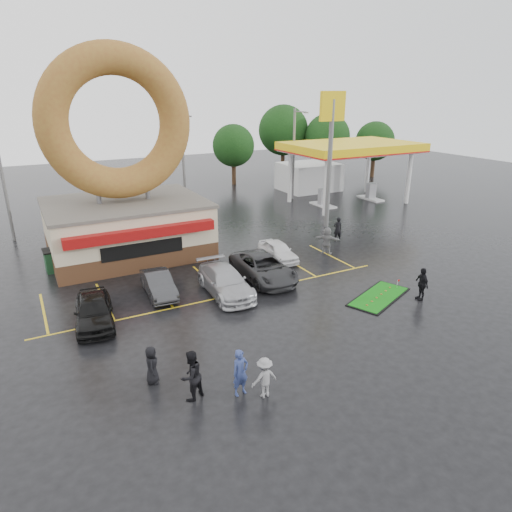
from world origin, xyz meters
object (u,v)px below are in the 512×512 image
streetlight_left (2,177)px  streetlight_mid (184,162)px  car_white (278,251)px  dumpster (61,259)px  car_grey (263,268)px  person_blue (240,372)px  car_silver (225,282)px  shell_sign (331,135)px  car_dgrey (159,284)px  donut_shop (123,190)px  putting_green (379,297)px  gas_station (332,162)px  streetlight_right (294,152)px  car_black (94,310)px  person_cameraman (422,284)px

streetlight_left → streetlight_mid: bearing=4.1°
car_white → dumpster: bearing=161.2°
streetlight_left → car_grey: bearing=-49.8°
person_blue → car_silver: bearing=60.5°
shell_sign → car_dgrey: bearing=-157.6°
donut_shop → streetlight_mid: size_ratio=1.50×
donut_shop → putting_green: 17.63m
shell_sign → streetlight_left: size_ratio=1.18×
gas_station → dumpster: (-27.50, -8.97, -3.05)m
streetlight_left → car_silver: (10.13, -16.16, -4.05)m
streetlight_right → putting_green: streetlight_right is taller
streetlight_left → car_grey: streetlight_left is taller
shell_sign → dumpster: size_ratio=5.89×
car_dgrey → car_grey: bearing=-3.7°
donut_shop → car_dgrey: 8.53m
streetlight_mid → car_black: size_ratio=2.07×
dumpster → car_grey: bearing=-37.4°
streetlight_mid → car_black: streetlight_mid is taller
car_black → car_grey: 9.91m
streetlight_mid → streetlight_right: same height
dumpster → car_black: bearing=-88.1°
streetlight_right → person_blue: size_ratio=4.92×
gas_station → car_white: gas_station is taller
car_grey → streetlight_left: bearing=131.4°
streetlight_left → dumpster: size_ratio=5.00×
car_black → streetlight_left: bearing=108.4°
gas_station → streetlight_right: (-4.00, 0.98, 1.08)m
person_cameraman → gas_station: bearing=169.6°
person_blue → streetlight_mid: bearing=65.8°
streetlight_mid → person_cameraman: 23.64m
car_dgrey → gas_station: bearing=37.2°
car_black → person_cameraman: 16.86m
car_silver → streetlight_right: bearing=51.5°
car_black → putting_green: (14.22, -4.10, -0.70)m
donut_shop → car_silver: (3.13, -9.22, -3.74)m
shell_sign → streetlight_right: shell_sign is taller
streetlight_left → car_black: 17.19m
person_cameraman → dumpster: size_ratio=1.01×
car_black → person_cameraman: size_ratio=2.39×
donut_shop → streetlight_mid: bearing=48.6°
donut_shop → person_cameraman: bearing=-50.7°
person_cameraman → streetlight_right: bearing=178.9°
car_white → person_blue: bearing=-123.9°
shell_sign → car_silver: shell_sign is taller
car_white → streetlight_mid: bearing=98.0°
car_grey → person_cameraman: person_cameraman is taller
streetlight_left → person_cameraman: streetlight_left is taller
streetlight_right → car_grey: size_ratio=1.68×
car_white → person_cameraman: bearing=-65.3°
streetlight_left → streetlight_mid: (14.00, 1.00, 0.00)m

